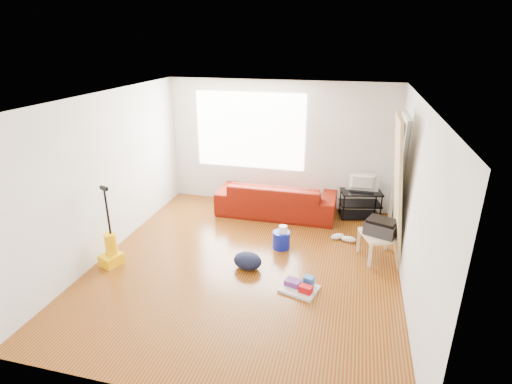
% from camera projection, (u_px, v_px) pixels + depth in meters
% --- Properties ---
extents(room, '(4.51, 5.01, 2.51)m').
position_uv_depth(room, '(253.00, 185.00, 5.76)').
color(room, '#60210A').
rests_on(room, ground).
extents(sofa, '(2.26, 0.89, 0.66)m').
position_uv_depth(sofa, '(276.00, 214.00, 7.85)').
color(sofa, '#590C02').
rests_on(sofa, ground).
extents(tv_stand, '(0.83, 0.58, 0.52)m').
position_uv_depth(tv_stand, '(360.00, 204.00, 7.63)').
color(tv_stand, black).
rests_on(tv_stand, ground).
extents(tv, '(0.61, 0.08, 0.35)m').
position_uv_depth(tv, '(362.00, 183.00, 7.48)').
color(tv, black).
rests_on(tv, tv_stand).
extents(side_table, '(0.68, 0.68, 0.43)m').
position_uv_depth(side_table, '(380.00, 238.00, 6.14)').
color(side_table, tan).
rests_on(side_table, ground).
extents(printer, '(0.55, 0.49, 0.24)m').
position_uv_depth(printer, '(381.00, 227.00, 6.08)').
color(printer, '#222326').
rests_on(printer, side_table).
extents(bucket, '(0.37, 0.37, 0.29)m').
position_uv_depth(bucket, '(281.00, 248.00, 6.59)').
color(bucket, '#0A1791').
rests_on(bucket, ground).
extents(toilet_paper, '(0.13, 0.13, 0.12)m').
position_uv_depth(toilet_paper, '(283.00, 237.00, 6.50)').
color(toilet_paper, white).
rests_on(toilet_paper, bucket).
extents(cleaning_tray, '(0.56, 0.50, 0.17)m').
position_uv_depth(cleaning_tray, '(300.00, 287.00, 5.47)').
color(cleaning_tray, silver).
rests_on(cleaning_tray, ground).
extents(backpack, '(0.52, 0.45, 0.24)m').
position_uv_depth(backpack, '(248.00, 268.00, 6.01)').
color(backpack, black).
rests_on(backpack, ground).
extents(sneakers, '(0.45, 0.23, 0.10)m').
position_uv_depth(sneakers, '(343.00, 238.00, 6.80)').
color(sneakers, white).
rests_on(sneakers, ground).
extents(vacuum, '(0.35, 0.37, 1.25)m').
position_uv_depth(vacuum, '(111.00, 250.00, 6.04)').
color(vacuum, '#FFB800').
rests_on(vacuum, ground).
extents(door_panel, '(0.28, 0.89, 2.23)m').
position_uv_depth(door_panel, '(389.00, 256.00, 6.34)').
color(door_panel, '#9B824D').
rests_on(door_panel, ground).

